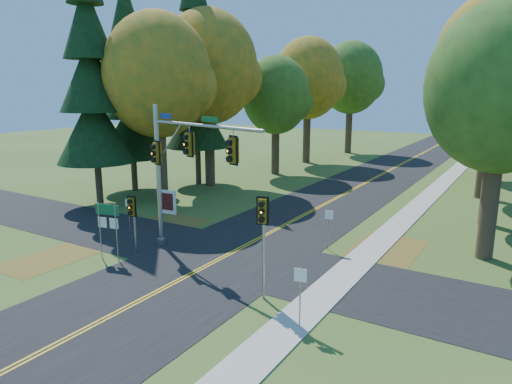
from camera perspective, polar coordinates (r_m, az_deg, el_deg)
The scene contains 29 objects.
ground at distance 22.64m, azimuth -6.66°, elevation -9.43°, with size 160.00×160.00×0.00m, color #3C561E.
road_main at distance 22.63m, azimuth -6.66°, elevation -9.41°, with size 8.00×160.00×0.02m, color black.
road_cross at distance 24.12m, azimuth -3.70°, elevation -7.93°, with size 60.00×6.00×0.02m, color black.
centerline_left at distance 22.68m, azimuth -6.86°, elevation -9.32°, with size 0.10×160.00×0.01m, color gold.
centerline_right at distance 22.57m, azimuth -6.46°, elevation -9.42°, with size 0.10×160.00×0.01m, color gold.
sidewalk_east at distance 19.69m, azimuth 8.07°, elevation -12.87°, with size 1.60×160.00×0.06m, color #9E998E.
leaf_patch_w_near at distance 29.53m, azimuth -11.83°, elevation -4.31°, with size 4.00×6.00×0.00m, color brown.
leaf_patch_e at distance 24.76m, azimuth 14.99°, elevation -7.81°, with size 3.50×8.00×0.00m, color brown.
leaf_patch_w_far at distance 26.00m, azimuth -24.17°, elevation -7.53°, with size 3.00×5.00×0.00m, color brown.
tree_w_a at distance 35.41m, azimuth -12.04°, elevation 13.98°, with size 8.00×8.00×14.15m.
tree_e_a at distance 25.23m, azimuth 28.63°, elevation 11.27°, with size 7.20×7.20×12.73m.
tree_w_b at distance 41.10m, azimuth -5.87°, elevation 15.18°, with size 8.60×8.60×15.38m.
tree_e_b at distance 32.06m, azimuth 28.38°, elevation 11.91°, with size 7.60×7.60×13.33m.
tree_w_c at distance 46.74m, azimuth 2.61°, elevation 11.94°, with size 6.80×6.80×11.91m.
tree_e_c at distance 40.29m, azimuth 27.83°, elevation 14.32°, with size 8.80×8.80×15.79m.
tree_w_d at distance 54.78m, azimuth 6.63°, elevation 13.88°, with size 8.20×8.20×14.56m.
tree_e_d at distance 49.43m, azimuth 27.62°, elevation 10.93°, with size 7.00×7.00×12.32m.
tree_w_e at distance 64.40m, azimuth 11.87°, elevation 13.75°, with size 8.40×8.40×14.97m.
pine_a at distance 35.57m, azimuth -19.92°, elevation 13.02°, with size 5.60×5.60×19.48m.
pine_b at distance 39.98m, azimuth -15.51°, elevation 11.71°, with size 5.60×5.60×17.31m.
pine_c at distance 41.64m, azimuth -7.54°, elevation 14.17°, with size 5.60×5.60×20.56m.
traffic_mast at distance 23.43m, azimuth -9.68°, elevation 3.88°, with size 8.25×2.59×7.75m.
east_signal_pole at distance 18.09m, azimuth 0.86°, elevation -3.81°, with size 0.49×0.59×4.41m.
ped_signal_pole at distance 24.67m, azimuth -15.21°, elevation -2.27°, with size 0.47×0.57×3.11m.
route_sign_cluster at distance 24.16m, azimuth -18.04°, elevation -3.32°, with size 1.36×0.34×2.97m.
info_kiosk at distance 32.43m, azimuth -10.92°, elevation -1.25°, with size 1.22×0.29×1.67m.
reg_sign_e_north at distance 24.66m, azimuth 9.09°, elevation -3.75°, with size 0.43×0.17×2.32m.
reg_sign_e_south at distance 16.65m, azimuth 5.55°, elevation -11.65°, with size 0.45×0.13×2.38m.
reg_sign_w at distance 28.18m, azimuth -15.63°, elevation -2.11°, with size 0.43×0.08×2.24m.
Camera 1 is at (13.11, -16.41, 8.44)m, focal length 32.00 mm.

